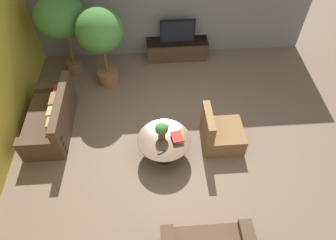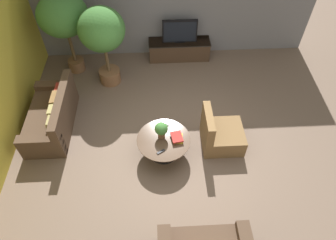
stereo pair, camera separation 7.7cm
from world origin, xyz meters
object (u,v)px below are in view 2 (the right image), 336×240
(armchair_wicker, at_px, (220,135))
(potted_palm_corner, at_px, (102,34))
(couch_by_wall, at_px, (52,117))
(coffee_table, at_px, (164,143))
(potted_plant_tabletop, at_px, (161,129))
(television, at_px, (180,31))
(media_console, at_px, (179,49))
(potted_palm_tall, at_px, (63,17))

(armchair_wicker, distance_m, potted_palm_corner, 3.30)
(couch_by_wall, relative_size, armchair_wicker, 2.01)
(coffee_table, distance_m, potted_plant_tabletop, 0.35)
(armchair_wicker, bearing_deg, television, 11.42)
(television, bearing_deg, couch_by_wall, -141.34)
(armchair_wicker, xyz_separation_m, potted_palm_corner, (-2.35, 2.06, 1.07))
(media_console, height_order, television, television)
(couch_by_wall, distance_m, potted_palm_tall, 2.24)
(television, distance_m, armchair_wicker, 3.02)
(potted_palm_tall, height_order, potted_plant_tabletop, potted_palm_tall)
(potted_palm_tall, bearing_deg, media_console, 7.90)
(media_console, bearing_deg, armchair_wicker, -78.58)
(coffee_table, height_order, couch_by_wall, couch_by_wall)
(media_console, distance_m, television, 0.53)
(armchair_wicker, bearing_deg, potted_plant_tabletop, 95.19)
(couch_by_wall, height_order, potted_palm_corner, potted_palm_corner)
(armchair_wicker, height_order, potted_palm_tall, potted_palm_tall)
(armchair_wicker, distance_m, potted_plant_tabletop, 1.23)
(armchair_wicker, relative_size, potted_palm_corner, 0.45)
(television, relative_size, potted_palm_tall, 0.44)
(coffee_table, relative_size, potted_palm_corner, 0.53)
(potted_plant_tabletop, bearing_deg, couch_by_wall, 161.49)
(media_console, bearing_deg, couch_by_wall, -141.31)
(television, distance_m, potted_palm_corner, 2.03)
(media_console, xyz_separation_m, television, (0.00, -0.00, 0.53))
(armchair_wicker, distance_m, potted_palm_tall, 4.29)
(media_console, relative_size, potted_palm_corner, 0.83)
(television, height_order, potted_palm_tall, potted_palm_tall)
(coffee_table, height_order, potted_palm_corner, potted_palm_corner)
(media_console, height_order, coffee_table, media_console)
(potted_palm_tall, height_order, potted_palm_corner, potted_palm_tall)
(media_console, relative_size, coffee_table, 1.55)
(media_console, xyz_separation_m, potted_palm_tall, (-2.64, -0.37, 1.20))
(television, height_order, potted_plant_tabletop, television)
(potted_palm_corner, bearing_deg, potted_plant_tabletop, -61.39)
(coffee_table, bearing_deg, couch_by_wall, 160.06)
(coffee_table, distance_m, potted_palm_corner, 2.75)
(potted_palm_tall, bearing_deg, television, 7.86)
(armchair_wicker, bearing_deg, coffee_table, 99.13)
(media_console, distance_m, couch_by_wall, 3.63)
(potted_palm_corner, xyz_separation_m, potted_plant_tabletop, (1.18, -2.16, -0.69))
(potted_palm_corner, bearing_deg, couch_by_wall, -127.42)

